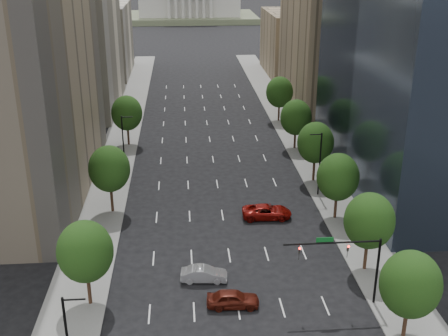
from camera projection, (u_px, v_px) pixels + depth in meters
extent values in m
cube|color=slate|center=(108.00, 187.00, 79.34)|extent=(6.00, 200.00, 0.15)
cube|color=slate|center=(323.00, 180.00, 81.58)|extent=(6.00, 200.00, 0.15)
cube|color=beige|center=(78.00, 23.00, 112.03)|extent=(14.00, 30.00, 35.00)
cube|color=beige|center=(102.00, 40.00, 145.74)|extent=(14.00, 26.00, 18.00)
cube|color=#8C7759|center=(326.00, 35.00, 113.79)|extent=(14.00, 30.00, 30.00)
cube|color=#8C7759|center=(294.00, 43.00, 146.95)|extent=(14.00, 26.00, 16.00)
cylinder|color=#382316|center=(405.00, 319.00, 48.39)|extent=(0.36, 0.36, 3.75)
ellipsoid|color=#103B12|center=(411.00, 284.00, 47.09)|extent=(5.20, 5.20, 5.98)
cylinder|color=#382316|center=(366.00, 253.00, 58.54)|extent=(0.36, 0.36, 4.00)
ellipsoid|color=#103B12|center=(369.00, 221.00, 57.14)|extent=(5.20, 5.20, 5.98)
cylinder|color=#382316|center=(336.00, 204.00, 69.67)|extent=(0.36, 0.36, 3.90)
ellipsoid|color=#103B12|center=(338.00, 177.00, 68.31)|extent=(5.20, 5.20, 5.98)
cylinder|color=#382316|center=(314.00, 168.00, 80.75)|extent=(0.36, 0.36, 4.10)
ellipsoid|color=#103B12|center=(316.00, 143.00, 79.32)|extent=(5.20, 5.20, 5.98)
cylinder|color=#382316|center=(295.00, 138.00, 93.77)|extent=(0.36, 0.36, 3.80)
ellipsoid|color=#103B12|center=(296.00, 117.00, 92.44)|extent=(5.20, 5.20, 5.98)
cylinder|color=#382316|center=(279.00, 111.00, 108.55)|extent=(0.36, 0.36, 4.00)
ellipsoid|color=#103B12|center=(280.00, 92.00, 107.16)|extent=(5.20, 5.20, 5.98)
cylinder|color=#382316|center=(89.00, 286.00, 52.81)|extent=(0.36, 0.36, 4.00)
ellipsoid|color=#103B12|center=(85.00, 251.00, 51.41)|extent=(5.20, 5.20, 5.98)
cylinder|color=#382316|center=(112.00, 197.00, 71.30)|extent=(0.36, 0.36, 4.15)
ellipsoid|color=#103B12|center=(109.00, 169.00, 69.86)|extent=(5.20, 5.20, 5.98)
cylinder|color=#382316|center=(128.00, 134.00, 95.42)|extent=(0.36, 0.36, 3.95)
ellipsoid|color=#103B12|center=(127.00, 113.00, 94.04)|extent=(5.20, 5.20, 5.98)
cylinder|color=black|center=(320.00, 165.00, 75.17)|extent=(0.20, 0.20, 9.00)
cylinder|color=black|center=(316.00, 134.00, 73.52)|extent=(1.60, 0.14, 0.14)
cylinder|color=black|center=(74.00, 300.00, 39.27)|extent=(1.60, 0.14, 0.14)
cylinder|color=black|center=(123.00, 145.00, 82.48)|extent=(0.20, 0.20, 9.00)
cylinder|color=black|center=(127.00, 117.00, 80.95)|extent=(1.60, 0.14, 0.14)
cylinder|color=black|center=(377.00, 272.00, 52.35)|extent=(0.24, 0.24, 7.00)
cylinder|color=black|center=(332.00, 243.00, 50.80)|extent=(9.00, 0.18, 0.18)
imported|color=black|center=(348.00, 247.00, 51.12)|extent=(0.18, 0.22, 1.10)
imported|color=black|center=(299.00, 249.00, 50.79)|extent=(0.18, 0.22, 1.10)
sphere|color=#FF0C07|center=(349.00, 247.00, 50.88)|extent=(0.20, 0.20, 0.20)
sphere|color=#FF0C07|center=(300.00, 248.00, 50.55)|extent=(0.20, 0.20, 0.20)
cube|color=#0C591E|center=(325.00, 240.00, 50.62)|extent=(1.60, 0.06, 0.45)
cube|color=#596647|center=(190.00, 17.00, 256.00)|extent=(60.00, 40.00, 2.50)
cube|color=silver|center=(189.00, 1.00, 253.32)|extent=(44.00, 26.00, 12.00)
ellipsoid|color=olive|center=(40.00, 17.00, 545.75)|extent=(380.00, 342.00, 190.00)
ellipsoid|color=olive|center=(221.00, 19.00, 599.06)|extent=(440.00, 396.00, 240.00)
ellipsoid|color=olive|center=(365.00, 8.00, 645.81)|extent=(360.00, 324.00, 200.00)
imported|color=#4F160D|center=(233.00, 299.00, 52.90)|extent=(5.06, 2.24, 1.69)
imported|color=#A8A9AE|center=(204.00, 274.00, 56.98)|extent=(4.86, 2.04, 1.56)
imported|color=maroon|center=(267.00, 212.00, 70.18)|extent=(6.28, 3.09, 1.72)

